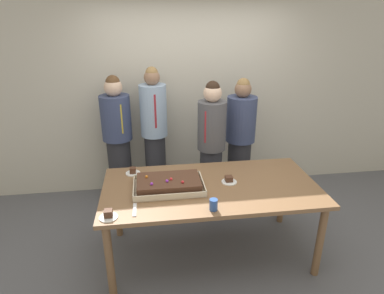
% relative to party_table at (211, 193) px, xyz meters
% --- Properties ---
extents(ground_plane, '(12.00, 12.00, 0.00)m').
position_rel_party_table_xyz_m(ground_plane, '(0.00, 0.00, -0.72)').
color(ground_plane, '#5B5B60').
extents(interior_back_panel, '(8.00, 0.12, 3.00)m').
position_rel_party_table_xyz_m(interior_back_panel, '(0.00, 1.60, 0.78)').
color(interior_back_panel, beige).
rests_on(interior_back_panel, ground_plane).
extents(party_table, '(2.06, 1.04, 0.80)m').
position_rel_party_table_xyz_m(party_table, '(0.00, 0.00, 0.00)').
color(party_table, brown).
rests_on(party_table, ground_plane).
extents(sheet_cake, '(0.66, 0.42, 0.12)m').
position_rel_party_table_xyz_m(sheet_cake, '(-0.41, -0.00, 0.13)').
color(sheet_cake, beige).
rests_on(sheet_cake, party_table).
extents(plated_slice_near_left, '(0.15, 0.15, 0.06)m').
position_rel_party_table_xyz_m(plated_slice_near_left, '(0.19, 0.04, 0.10)').
color(plated_slice_near_left, white).
rests_on(plated_slice_near_left, party_table).
extents(plated_slice_near_right, '(0.15, 0.15, 0.07)m').
position_rel_party_table_xyz_m(plated_slice_near_right, '(-0.92, -0.41, 0.10)').
color(plated_slice_near_right, white).
rests_on(plated_slice_near_right, party_table).
extents(plated_slice_far_left, '(0.15, 0.15, 0.07)m').
position_rel_party_table_xyz_m(plated_slice_far_left, '(-0.75, 0.36, 0.10)').
color(plated_slice_far_left, white).
rests_on(plated_slice_far_left, party_table).
extents(drink_cup_nearest, '(0.07, 0.07, 0.10)m').
position_rel_party_table_xyz_m(drink_cup_nearest, '(-0.06, -0.42, 0.13)').
color(drink_cup_nearest, '#2D5199').
rests_on(drink_cup_nearest, party_table).
extents(cake_server_utensil, '(0.03, 0.20, 0.01)m').
position_rel_party_table_xyz_m(cake_server_utensil, '(-0.72, -0.33, 0.08)').
color(cake_server_utensil, silver).
rests_on(cake_server_utensil, party_table).
extents(person_serving_front, '(0.33, 0.33, 1.65)m').
position_rel_party_table_xyz_m(person_serving_front, '(0.16, 0.83, 0.14)').
color(person_serving_front, '#28282D').
rests_on(person_serving_front, ground_plane).
extents(person_green_shirt_behind, '(0.33, 0.33, 1.76)m').
position_rel_party_table_xyz_m(person_green_shirt_behind, '(-0.50, 1.22, 0.20)').
color(person_green_shirt_behind, '#28282D').
rests_on(person_green_shirt_behind, ground_plane).
extents(person_striped_tie_right, '(0.37, 0.37, 1.63)m').
position_rel_party_table_xyz_m(person_striped_tie_right, '(0.59, 1.07, 0.11)').
color(person_striped_tie_right, '#28282D').
rests_on(person_striped_tie_right, ground_plane).
extents(person_far_right_suit, '(0.37, 0.37, 1.67)m').
position_rel_party_table_xyz_m(person_far_right_suit, '(-0.96, 1.25, 0.14)').
color(person_far_right_suit, '#28282D').
rests_on(person_far_right_suit, ground_plane).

